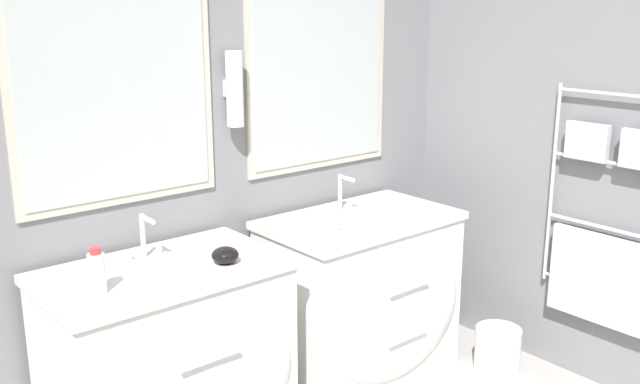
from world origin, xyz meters
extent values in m
cube|color=slate|center=(0.00, 1.87, 1.30)|extent=(5.25, 0.06, 2.60)
cube|color=#BCB7A8|center=(-0.12, 1.83, 1.51)|extent=(0.91, 0.02, 0.91)
cube|color=#B2BCBA|center=(-0.12, 1.82, 1.51)|extent=(0.84, 0.01, 0.84)
cube|color=#BCB7A8|center=(0.99, 1.83, 1.51)|extent=(0.91, 0.02, 0.91)
cube|color=#B2BCBA|center=(0.99, 1.82, 1.51)|extent=(0.84, 0.01, 0.84)
cylinder|color=white|center=(0.43, 1.78, 1.51)|extent=(0.08, 0.08, 0.35)
cube|color=silver|center=(0.43, 1.83, 1.51)|extent=(0.05, 0.02, 0.08)
cube|color=slate|center=(1.86, 0.83, 1.30)|extent=(0.06, 3.76, 2.60)
cylinder|color=silver|center=(1.79, 0.94, 1.00)|extent=(0.02, 0.02, 1.03)
cylinder|color=silver|center=(1.79, 0.62, 1.48)|extent=(0.02, 0.64, 0.02)
cylinder|color=silver|center=(1.79, 0.62, 1.16)|extent=(0.02, 0.64, 0.02)
cylinder|color=silver|center=(1.79, 0.62, 0.83)|extent=(0.02, 0.64, 0.02)
cylinder|color=silver|center=(1.79, 0.62, 0.51)|extent=(0.02, 0.64, 0.02)
cube|color=#B7BCC1|center=(1.77, 0.62, 0.58)|extent=(0.04, 0.54, 0.45)
cube|color=#B7BCC1|center=(1.77, 0.76, 1.24)|extent=(0.04, 0.22, 0.18)
cube|color=white|center=(-0.12, 1.51, 0.41)|extent=(0.95, 0.56, 0.81)
cube|color=silver|center=(-0.12, 1.51, 0.83)|extent=(0.98, 0.59, 0.04)
ellipsoid|color=white|center=(-0.12, 1.48, 0.80)|extent=(0.34, 0.29, 0.09)
cylinder|color=silver|center=(-0.12, 1.16, 0.57)|extent=(0.26, 0.01, 0.01)
cube|color=white|center=(0.99, 1.51, 0.41)|extent=(0.95, 0.56, 0.81)
ellipsoid|color=white|center=(0.99, 1.23, 0.41)|extent=(0.88, 0.12, 0.68)
cube|color=silver|center=(0.99, 1.51, 0.83)|extent=(0.98, 0.59, 0.04)
ellipsoid|color=white|center=(0.99, 1.48, 0.80)|extent=(0.34, 0.29, 0.09)
cylinder|color=silver|center=(0.99, 1.16, 0.57)|extent=(0.26, 0.01, 0.01)
cylinder|color=silver|center=(0.99, 1.16, 0.31)|extent=(0.26, 0.01, 0.01)
cylinder|color=silver|center=(-0.12, 1.67, 0.94)|extent=(0.02, 0.02, 0.19)
cylinder|color=silver|center=(-0.12, 1.61, 1.03)|extent=(0.02, 0.10, 0.02)
cylinder|color=silver|center=(-0.19, 1.67, 0.87)|extent=(0.03, 0.03, 0.04)
cylinder|color=silver|center=(-0.05, 1.67, 0.87)|extent=(0.03, 0.03, 0.04)
cylinder|color=silver|center=(0.99, 1.67, 0.94)|extent=(0.02, 0.02, 0.19)
cylinder|color=silver|center=(0.99, 1.61, 1.03)|extent=(0.02, 0.10, 0.02)
cylinder|color=silver|center=(0.92, 1.67, 0.87)|extent=(0.03, 0.03, 0.04)
cylinder|color=silver|center=(1.06, 1.67, 0.87)|extent=(0.03, 0.03, 0.04)
cylinder|color=silver|center=(-0.43, 1.41, 0.92)|extent=(0.06, 0.06, 0.15)
cylinder|color=red|center=(-0.43, 1.41, 1.01)|extent=(0.04, 0.04, 0.02)
ellipsoid|color=black|center=(0.10, 1.38, 0.88)|extent=(0.11, 0.11, 0.07)
cube|color=white|center=(0.72, 1.37, 0.86)|extent=(0.09, 0.06, 0.02)
ellipsoid|color=#F2E5CC|center=(0.72, 1.37, 0.88)|extent=(0.05, 0.04, 0.02)
cylinder|color=silver|center=(1.53, 1.02, 0.12)|extent=(0.24, 0.24, 0.24)
torus|color=silver|center=(1.53, 1.02, 0.24)|extent=(0.24, 0.24, 0.01)
camera|label=1|loc=(-1.38, -0.99, 1.88)|focal=40.00mm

